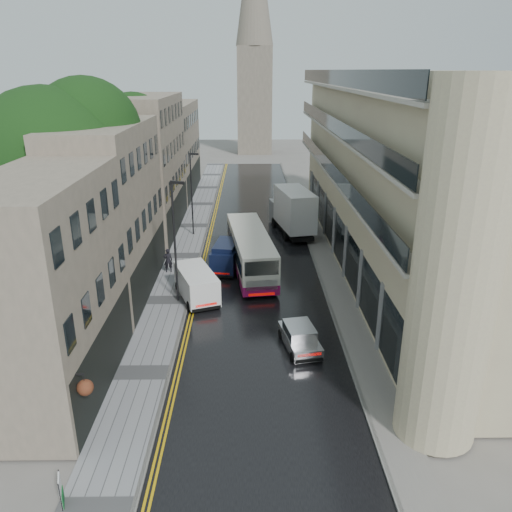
{
  "coord_description": "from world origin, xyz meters",
  "views": [
    {
      "loc": [
        -0.56,
        -10.26,
        14.14
      ],
      "look_at": [
        -0.16,
        18.0,
        3.59
      ],
      "focal_mm": 35.0,
      "sensor_mm": 36.0,
      "label": 1
    }
  ],
  "objects_px": {
    "lamp_post_near": "(175,243)",
    "white_lorry": "(286,217)",
    "tree_far": "(115,168)",
    "pedestrian": "(168,260)",
    "white_van": "(189,296)",
    "cream_bus": "(240,267)",
    "silver_hatchback": "(293,350)",
    "estate_sign": "(61,491)",
    "tree_near": "(55,195)",
    "lamp_post_far": "(192,195)",
    "navy_van": "(212,261)"
  },
  "relations": [
    {
      "from": "white_lorry",
      "to": "white_van",
      "type": "height_order",
      "value": "white_lorry"
    },
    {
      "from": "tree_near",
      "to": "cream_bus",
      "type": "distance_m",
      "value": 12.63
    },
    {
      "from": "silver_hatchback",
      "to": "white_van",
      "type": "xyz_separation_m",
      "value": [
        -5.96,
        5.82,
        0.36
      ]
    },
    {
      "from": "tree_far",
      "to": "lamp_post_far",
      "type": "relative_size",
      "value": 1.71
    },
    {
      "from": "white_van",
      "to": "lamp_post_near",
      "type": "distance_m",
      "value": 3.41
    },
    {
      "from": "cream_bus",
      "to": "white_lorry",
      "type": "bearing_deg",
      "value": 61.64
    },
    {
      "from": "white_lorry",
      "to": "pedestrian",
      "type": "height_order",
      "value": "white_lorry"
    },
    {
      "from": "white_lorry",
      "to": "estate_sign",
      "type": "bearing_deg",
      "value": -120.01
    },
    {
      "from": "white_lorry",
      "to": "navy_van",
      "type": "distance_m",
      "value": 10.01
    },
    {
      "from": "tree_far",
      "to": "lamp_post_far",
      "type": "bearing_deg",
      "value": 1.09
    },
    {
      "from": "pedestrian",
      "to": "estate_sign",
      "type": "relative_size",
      "value": 1.62
    },
    {
      "from": "pedestrian",
      "to": "lamp_post_near",
      "type": "bearing_deg",
      "value": 91.48
    },
    {
      "from": "white_lorry",
      "to": "lamp_post_far",
      "type": "distance_m",
      "value": 8.6
    },
    {
      "from": "tree_near",
      "to": "estate_sign",
      "type": "distance_m",
      "value": 18.96
    },
    {
      "from": "pedestrian",
      "to": "tree_far",
      "type": "bearing_deg",
      "value": -71.62
    },
    {
      "from": "cream_bus",
      "to": "white_lorry",
      "type": "relative_size",
      "value": 1.34
    },
    {
      "from": "tree_near",
      "to": "lamp_post_far",
      "type": "xyz_separation_m",
      "value": [
        6.85,
        13.12,
        -3.18
      ]
    },
    {
      "from": "lamp_post_far",
      "to": "lamp_post_near",
      "type": "bearing_deg",
      "value": -76.25
    },
    {
      "from": "white_van",
      "to": "navy_van",
      "type": "height_order",
      "value": "navy_van"
    },
    {
      "from": "white_van",
      "to": "cream_bus",
      "type": "bearing_deg",
      "value": 29.7
    },
    {
      "from": "tree_near",
      "to": "silver_hatchback",
      "type": "relative_size",
      "value": 3.9
    },
    {
      "from": "silver_hatchback",
      "to": "estate_sign",
      "type": "distance_m",
      "value": 12.51
    },
    {
      "from": "tree_far",
      "to": "estate_sign",
      "type": "relative_size",
      "value": 11.25
    },
    {
      "from": "silver_hatchback",
      "to": "pedestrian",
      "type": "bearing_deg",
      "value": 113.65
    },
    {
      "from": "tree_far",
      "to": "estate_sign",
      "type": "xyz_separation_m",
      "value": [
        5.15,
        -30.04,
        -5.56
      ]
    },
    {
      "from": "lamp_post_near",
      "to": "white_lorry",
      "type": "bearing_deg",
      "value": 77.49
    },
    {
      "from": "pedestrian",
      "to": "lamp_post_far",
      "type": "xyz_separation_m",
      "value": [
        0.9,
        9.07,
        2.75
      ]
    },
    {
      "from": "cream_bus",
      "to": "silver_hatchback",
      "type": "height_order",
      "value": "cream_bus"
    },
    {
      "from": "tree_near",
      "to": "pedestrian",
      "type": "height_order",
      "value": "tree_near"
    },
    {
      "from": "navy_van",
      "to": "pedestrian",
      "type": "bearing_deg",
      "value": 178.63
    },
    {
      "from": "lamp_post_far",
      "to": "white_van",
      "type": "bearing_deg",
      "value": -73.08
    },
    {
      "from": "estate_sign",
      "to": "pedestrian",
      "type": "bearing_deg",
      "value": 69.71
    },
    {
      "from": "tree_far",
      "to": "white_van",
      "type": "height_order",
      "value": "tree_far"
    },
    {
      "from": "lamp_post_far",
      "to": "tree_near",
      "type": "bearing_deg",
      "value": -105.66
    },
    {
      "from": "cream_bus",
      "to": "pedestrian",
      "type": "height_order",
      "value": "cream_bus"
    },
    {
      "from": "silver_hatchback",
      "to": "tree_far",
      "type": "bearing_deg",
      "value": 112.88
    },
    {
      "from": "cream_bus",
      "to": "lamp_post_far",
      "type": "relative_size",
      "value": 1.48
    },
    {
      "from": "tree_far",
      "to": "pedestrian",
      "type": "height_order",
      "value": "tree_far"
    },
    {
      "from": "navy_van",
      "to": "pedestrian",
      "type": "distance_m",
      "value": 3.31
    },
    {
      "from": "white_van",
      "to": "navy_van",
      "type": "relative_size",
      "value": 1.03
    },
    {
      "from": "tree_near",
      "to": "tree_far",
      "type": "height_order",
      "value": "tree_near"
    },
    {
      "from": "cream_bus",
      "to": "pedestrian",
      "type": "relative_size",
      "value": 6.0
    },
    {
      "from": "cream_bus",
      "to": "navy_van",
      "type": "relative_size",
      "value": 2.46
    },
    {
      "from": "tree_far",
      "to": "white_lorry",
      "type": "relative_size",
      "value": 1.55
    },
    {
      "from": "pedestrian",
      "to": "estate_sign",
      "type": "height_order",
      "value": "pedestrian"
    },
    {
      "from": "lamp_post_near",
      "to": "estate_sign",
      "type": "bearing_deg",
      "value": -76.66
    },
    {
      "from": "silver_hatchback",
      "to": "pedestrian",
      "type": "height_order",
      "value": "pedestrian"
    },
    {
      "from": "silver_hatchback",
      "to": "lamp_post_near",
      "type": "height_order",
      "value": "lamp_post_near"
    },
    {
      "from": "lamp_post_far",
      "to": "tree_far",
      "type": "bearing_deg",
      "value": -167.02
    },
    {
      "from": "tree_far",
      "to": "silver_hatchback",
      "type": "height_order",
      "value": "tree_far"
    }
  ]
}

